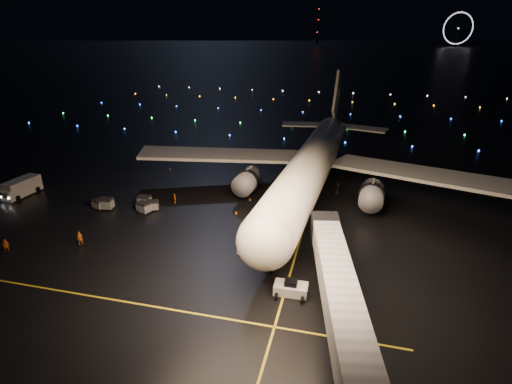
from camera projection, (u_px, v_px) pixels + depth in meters
ground at (336, 65)px, 320.65m from camera, size 2000.00×2000.00×0.00m
lane_centre at (306, 219)px, 61.95m from camera, size 0.25×80.00×0.02m
lane_cross at (121, 301)px, 43.25m from camera, size 60.00×0.25×0.02m
airliner at (316, 139)px, 70.10m from camera, size 70.11×67.04×18.71m
pushback_tug at (291, 287)px, 44.12m from camera, size 3.75×2.02×1.77m
belt_loader at (256, 243)px, 51.58m from camera, size 7.19×3.00×3.38m
service_truck at (22, 187)px, 70.41m from camera, size 3.21×8.31×3.00m
crew_a at (80, 238)px, 54.34m from camera, size 0.80×0.82×1.90m
crew_b at (6, 246)px, 52.52m from camera, size 1.10×1.01×1.83m
crew_c at (175, 198)px, 67.50m from camera, size 0.69×1.02×1.61m
safety_cone_0 at (236, 212)px, 63.56m from camera, size 0.49×0.49×0.52m
safety_cone_1 at (250, 199)px, 68.67m from camera, size 0.40×0.40×0.44m
safety_cone_2 at (237, 191)px, 72.09m from camera, size 0.46×0.46×0.47m
safety_cone_3 at (170, 169)px, 83.42m from camera, size 0.52×0.52×0.49m
ferris_wheel at (458, 30)px, 650.48m from camera, size 49.33×16.80×52.00m
radio_mast at (318, 26)px, 717.08m from camera, size 1.80×1.80×64.00m
taxiway_lights at (305, 109)px, 146.30m from camera, size 164.00×92.00×0.36m
baggage_cart_0 at (144, 207)px, 63.83m from camera, size 2.42×2.05×1.74m
baggage_cart_1 at (153, 205)px, 64.74m from camera, size 2.27×1.97×1.62m
baggage_cart_2 at (144, 201)px, 66.37m from camera, size 2.02×1.43×1.71m
baggage_cart_3 at (106, 204)px, 65.03m from camera, size 2.37×1.76×1.90m
baggage_cart_4 at (98, 204)px, 65.26m from camera, size 2.10×1.71×1.56m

